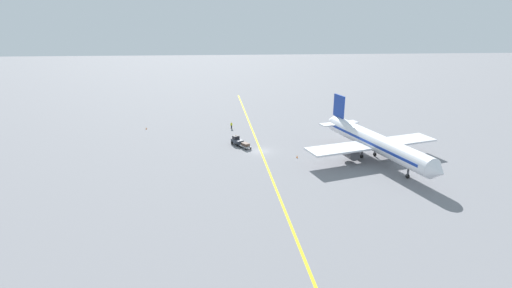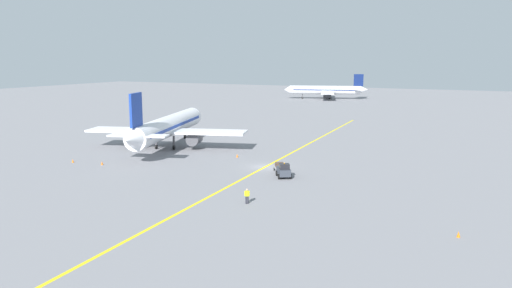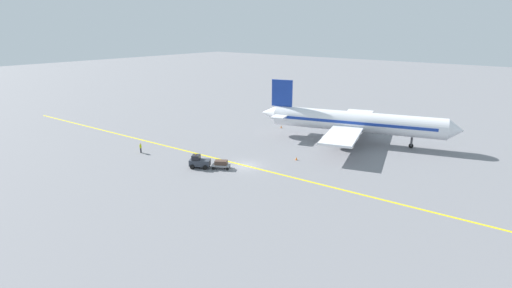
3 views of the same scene
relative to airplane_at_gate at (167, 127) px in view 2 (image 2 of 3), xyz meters
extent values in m
plane|color=slate|center=(22.04, -6.77, -3.71)|extent=(400.00, 400.00, 0.00)
cube|color=yellow|center=(22.04, -6.77, -3.71)|extent=(6.45, 119.87, 0.01)
cylinder|color=white|center=(-0.13, 0.42, 0.09)|extent=(12.07, 29.77, 3.60)
cone|color=white|center=(-4.78, 15.94, 0.09)|extent=(3.97, 3.28, 3.42)
cone|color=white|center=(4.62, -15.38, 0.39)|extent=(3.79, 3.75, 3.06)
cube|color=#193899|center=(-0.13, 0.42, 0.24)|extent=(11.25, 26.91, 0.50)
cube|color=white|center=(0.16, -0.54, -0.63)|extent=(28.31, 13.03, 0.36)
cylinder|color=#4C4C51|center=(-4.63, -1.97, -1.88)|extent=(3.03, 3.70, 2.20)
cylinder|color=#4C4C51|center=(4.95, 0.90, -1.88)|extent=(3.03, 3.70, 2.20)
cube|color=#193899|center=(3.90, -12.99, 4.39)|extent=(1.49, 3.93, 5.00)
cube|color=white|center=(3.75, -12.51, 0.49)|extent=(9.31, 4.89, 0.24)
cylinder|color=#4C4C51|center=(-2.89, 9.62, -2.31)|extent=(0.36, 0.36, 2.00)
cylinder|color=black|center=(-2.89, 9.62, -3.31)|extent=(0.50, 0.85, 0.80)
cylinder|color=#4C4C51|center=(-1.08, -1.95, -2.31)|extent=(0.36, 0.36, 2.00)
cylinder|color=black|center=(-1.08, -1.95, -3.31)|extent=(0.50, 0.85, 0.80)
cylinder|color=#4C4C51|center=(1.98, -1.03, -2.31)|extent=(0.36, 0.36, 2.00)
cylinder|color=black|center=(1.98, -1.03, -3.31)|extent=(0.50, 0.85, 0.80)
cylinder|color=white|center=(-8.36, 113.59, -0.29)|extent=(26.64, 11.60, 3.24)
cone|color=white|center=(-22.19, 108.98, -0.29)|extent=(3.02, 3.60, 3.08)
cone|color=white|center=(5.73, 118.28, -0.02)|extent=(3.43, 3.47, 2.75)
cube|color=#0F1E51|center=(-8.36, 113.59, -0.15)|extent=(24.09, 10.79, 0.45)
cube|color=white|center=(-7.50, 113.87, -0.94)|extent=(12.40, 25.39, 0.32)
cylinder|color=#4C4C51|center=(-6.08, 109.60, -2.06)|extent=(3.36, 2.79, 1.98)
cylinder|color=#4C4C51|center=(-8.93, 118.14, -2.06)|extent=(3.36, 2.79, 1.98)
cube|color=#0F1E51|center=(3.60, 117.57, 3.58)|extent=(3.52, 1.44, 4.50)
cube|color=white|center=(3.17, 117.43, 0.07)|extent=(4.61, 8.37, 0.22)
cylinder|color=#4C4C51|center=(-16.56, 110.86, -2.45)|extent=(0.32, 0.32, 1.80)
cylinder|color=black|center=(-16.56, 110.86, -3.35)|extent=(0.76, 0.47, 0.72)
cylinder|color=#4C4C51|center=(-6.20, 112.79, -2.45)|extent=(0.32, 0.32, 1.80)
cylinder|color=black|center=(-6.20, 112.79, -3.35)|extent=(0.76, 0.47, 0.72)
cylinder|color=#4C4C51|center=(-7.11, 115.52, -2.45)|extent=(0.32, 0.32, 1.80)
cylinder|color=black|center=(-7.11, 115.52, -3.35)|extent=(0.76, 0.47, 0.72)
cube|color=#333842|center=(26.92, -11.46, -2.91)|extent=(2.87, 3.34, 0.90)
cube|color=black|center=(27.21, -11.92, -2.11)|extent=(1.67, 1.61, 0.70)
sphere|color=orange|center=(27.21, -11.92, -1.68)|extent=(0.16, 0.16, 0.16)
cylinder|color=black|center=(28.08, -11.88, -3.36)|extent=(0.58, 0.73, 0.70)
cylinder|color=black|center=(26.81, -12.68, -3.36)|extent=(0.58, 0.73, 0.70)
cylinder|color=black|center=(27.04, -10.23, -3.36)|extent=(0.58, 0.73, 0.70)
cylinder|color=black|center=(25.77, -11.03, -3.36)|extent=(0.58, 0.73, 0.70)
cube|color=gray|center=(25.21, -8.75, -3.17)|extent=(2.57, 2.95, 0.20)
cube|color=#4C382D|center=(25.21, -8.75, -2.77)|extent=(1.92, 2.14, 0.60)
cylinder|color=black|center=(26.30, -9.30, -3.49)|extent=(0.35, 0.45, 0.44)
cylinder|color=black|center=(25.24, -9.97, -3.49)|extent=(0.35, 0.45, 0.44)
cylinder|color=black|center=(25.19, -7.54, -3.49)|extent=(0.35, 0.45, 0.44)
cylinder|color=black|center=(24.13, -8.21, -3.49)|extent=(0.35, 0.45, 0.44)
cylinder|color=#23232D|center=(27.97, -24.49, -3.28)|extent=(0.16, 0.16, 0.85)
cylinder|color=#23232D|center=(28.14, -24.38, -3.28)|extent=(0.16, 0.16, 0.85)
cube|color=#CCD819|center=(28.06, -24.43, -2.56)|extent=(0.42, 0.38, 0.60)
cylinder|color=#CCD819|center=(27.85, -24.56, -2.56)|extent=(0.10, 0.10, 0.55)
cylinder|color=#CCD819|center=(28.26, -24.30, -2.56)|extent=(0.10, 0.10, 0.55)
sphere|color=tan|center=(28.06, -24.43, -2.14)|extent=(0.22, 0.22, 0.22)
cone|color=orange|center=(15.00, -2.21, -3.43)|extent=(0.32, 0.32, 0.55)
cone|color=orange|center=(-0.34, -16.06, -3.43)|extent=(0.32, 0.32, 0.55)
cone|color=orange|center=(-5.54, -16.68, -3.43)|extent=(0.32, 0.32, 0.55)
cone|color=orange|center=(49.58, -25.44, -3.43)|extent=(0.32, 0.32, 0.55)
camera|label=1|loc=(28.80, 73.18, 24.56)|focal=28.00mm
camera|label=2|loc=(51.82, -71.14, 11.98)|focal=35.00mm
camera|label=3|loc=(65.21, 30.15, 16.51)|focal=28.00mm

